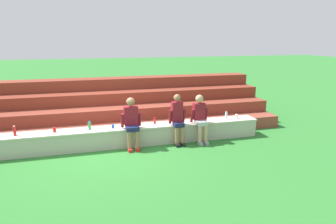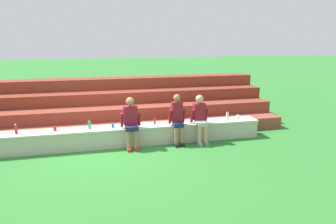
# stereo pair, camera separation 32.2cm
# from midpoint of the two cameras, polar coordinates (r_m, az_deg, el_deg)

# --- Properties ---
(ground_plane) EXTENTS (80.00, 80.00, 0.00)m
(ground_plane) POSITION_cam_midpoint_polar(r_m,az_deg,el_deg) (8.39, -11.87, -7.06)
(ground_plane) COLOR #2D752D
(stone_seating_wall) EXTENTS (8.88, 0.59, 0.54)m
(stone_seating_wall) POSITION_cam_midpoint_polar(r_m,az_deg,el_deg) (8.55, -12.10, -4.63)
(stone_seating_wall) COLOR #B7AF9E
(stone_seating_wall) RESTS_ON ground
(brick_bleachers) EXTENTS (11.36, 2.98, 1.54)m
(brick_bleachers) POSITION_cam_midpoint_polar(r_m,az_deg,el_deg) (10.63, -13.01, 0.57)
(brick_bleachers) COLOR brown
(brick_bleachers) RESTS_ON ground
(person_far_left) EXTENTS (0.56, 0.58, 1.40)m
(person_far_left) POSITION_cam_midpoint_polar(r_m,az_deg,el_deg) (8.21, -8.04, -1.74)
(person_far_left) COLOR #996B4C
(person_far_left) RESTS_ON ground
(person_left_of_center) EXTENTS (0.48, 0.51, 1.43)m
(person_left_of_center) POSITION_cam_midpoint_polar(r_m,az_deg,el_deg) (8.47, 0.79, -1.18)
(person_left_of_center) COLOR #996B4C
(person_left_of_center) RESTS_ON ground
(person_center) EXTENTS (0.52, 0.60, 1.37)m
(person_center) POSITION_cam_midpoint_polar(r_m,az_deg,el_deg) (8.69, 5.08, -0.90)
(person_center) COLOR tan
(person_center) RESTS_ON ground
(water_bottle_mid_right) EXTENTS (0.07, 0.07, 0.26)m
(water_bottle_mid_right) POSITION_cam_midpoint_polar(r_m,az_deg,el_deg) (9.32, 10.01, -0.60)
(water_bottle_mid_right) COLOR silver
(water_bottle_mid_right) RESTS_ON stone_seating_wall
(water_bottle_near_right) EXTENTS (0.08, 0.08, 0.24)m
(water_bottle_near_right) POSITION_cam_midpoint_polar(r_m,az_deg,el_deg) (8.45, -15.73, -2.48)
(water_bottle_near_right) COLOR green
(water_bottle_near_right) RESTS_ON stone_seating_wall
(water_bottle_near_left) EXTENTS (0.06, 0.06, 0.20)m
(water_bottle_near_left) POSITION_cam_midpoint_polar(r_m,az_deg,el_deg) (8.67, -3.61, -1.69)
(water_bottle_near_left) COLOR red
(water_bottle_near_left) RESTS_ON stone_seating_wall
(water_bottle_center_gap) EXTENTS (0.07, 0.07, 0.26)m
(water_bottle_center_gap) POSITION_cam_midpoint_polar(r_m,az_deg,el_deg) (8.63, -28.04, -3.20)
(water_bottle_center_gap) COLOR red
(water_bottle_center_gap) RESTS_ON stone_seating_wall
(plastic_cup_left_end) EXTENTS (0.08, 0.08, 0.12)m
(plastic_cup_left_end) POSITION_cam_midpoint_polar(r_m,az_deg,el_deg) (8.52, -21.75, -3.17)
(plastic_cup_left_end) COLOR red
(plastic_cup_left_end) RESTS_ON stone_seating_wall
(plastic_cup_right_end) EXTENTS (0.08, 0.08, 0.10)m
(plastic_cup_right_end) POSITION_cam_midpoint_polar(r_m,az_deg,el_deg) (8.44, -11.49, -2.67)
(plastic_cup_right_end) COLOR blue
(plastic_cup_right_end) RESTS_ON stone_seating_wall
(plastic_cup_middle) EXTENTS (0.08, 0.08, 0.12)m
(plastic_cup_middle) POSITION_cam_midpoint_polar(r_m,az_deg,el_deg) (9.50, 11.91, -0.79)
(plastic_cup_middle) COLOR white
(plastic_cup_middle) RESTS_ON stone_seating_wall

